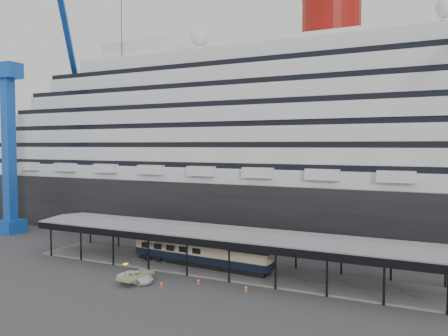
{
  "coord_description": "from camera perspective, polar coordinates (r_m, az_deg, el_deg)",
  "views": [
    {
      "loc": [
        24.32,
        -45.37,
        16.27
      ],
      "look_at": [
        -1.17,
        8.0,
        13.17
      ],
      "focal_mm": 35.0,
      "sensor_mm": 36.0,
      "label": 1
    }
  ],
  "objects": [
    {
      "name": "traffic_cone_right",
      "position": [
        50.35,
        2.89,
        -15.42
      ],
      "size": [
        0.39,
        0.39,
        0.73
      ],
      "rotation": [
        0.0,
        0.0,
        -0.04
      ],
      "color": "#E65D0C",
      "rests_on": "ground"
    },
    {
      "name": "traffic_cone_mid",
      "position": [
        52.25,
        -8.19,
        -14.79
      ],
      "size": [
        0.36,
        0.36,
        0.67
      ],
      "rotation": [
        0.0,
        0.0,
        0.03
      ],
      "color": "#F5440D",
      "rests_on": "ground"
    },
    {
      "name": "ground",
      "position": [
        53.99,
        -2.62,
        -14.54
      ],
      "size": [
        200.0,
        200.0,
        0.0
      ],
      "primitive_type": "plane",
      "color": "#3B3B3E",
      "rests_on": "ground"
    },
    {
      "name": "crane_blue",
      "position": [
        89.28,
        -25.67,
        5.07
      ],
      "size": [
        22.63,
        19.19,
        47.6
      ],
      "color": "blue",
      "rests_on": "ground"
    },
    {
      "name": "platform_canopy",
      "position": [
        57.64,
        -0.24,
        -10.96
      ],
      "size": [
        56.0,
        9.18,
        5.3
      ],
      "color": "slate",
      "rests_on": "ground"
    },
    {
      "name": "cruise_ship",
      "position": [
        81.11,
        8.14,
        4.44
      ],
      "size": [
        130.0,
        30.0,
        43.9
      ],
      "color": "black",
      "rests_on": "ground"
    },
    {
      "name": "port_truck",
      "position": [
        54.36,
        -11.48,
        -13.79
      ],
      "size": [
        4.61,
        2.37,
        1.25
      ],
      "primitive_type": "imported",
      "rotation": [
        0.0,
        0.0,
        1.5
      ],
      "color": "white",
      "rests_on": "ground"
    },
    {
      "name": "pullman_carriage",
      "position": [
        59.0,
        -3.0,
        -10.57
      ],
      "size": [
        20.33,
        3.96,
        19.83
      ],
      "rotation": [
        0.0,
        0.0,
        -0.07
      ],
      "color": "black",
      "rests_on": "ground"
    },
    {
      "name": "traffic_cone_left",
      "position": [
        52.89,
        -3.38,
        -14.52
      ],
      "size": [
        0.45,
        0.45,
        0.71
      ],
      "rotation": [
        0.0,
        0.0,
        -0.25
      ],
      "color": "#F4360D",
      "rests_on": "ground"
    }
  ]
}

